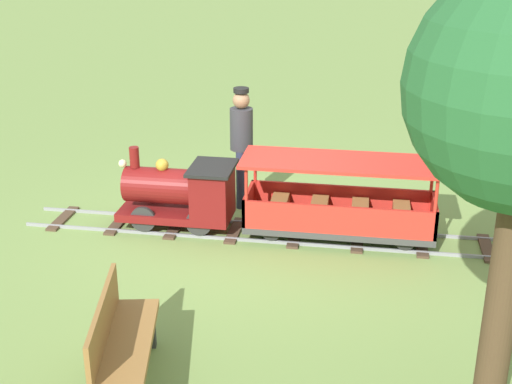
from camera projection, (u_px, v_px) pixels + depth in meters
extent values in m
plane|color=#75934C|center=(253.00, 233.00, 8.65)|extent=(60.00, 60.00, 0.00)
cube|color=gray|center=(262.00, 241.00, 8.39)|extent=(0.02, 6.05, 0.04)
cube|color=gray|center=(268.00, 224.00, 8.85)|extent=(0.02, 6.05, 0.04)
cube|color=#4C3828|center=(487.00, 248.00, 8.22)|extent=(0.74, 0.14, 0.03)
cube|color=#4C3828|center=(421.00, 244.00, 8.33)|extent=(0.74, 0.14, 0.03)
cube|color=#4C3828|center=(357.00, 239.00, 8.45)|extent=(0.74, 0.14, 0.03)
cube|color=#4C3828|center=(295.00, 235.00, 8.56)|extent=(0.74, 0.14, 0.03)
cube|color=#4C3828|center=(235.00, 231.00, 8.68)|extent=(0.74, 0.14, 0.03)
cube|color=#4C3828|center=(176.00, 226.00, 8.79)|extent=(0.74, 0.14, 0.03)
cube|color=#4C3828|center=(119.00, 222.00, 8.91)|extent=(0.74, 0.14, 0.03)
cube|color=#4C3828|center=(63.00, 218.00, 9.02)|extent=(0.74, 0.14, 0.03)
cube|color=maroon|center=(176.00, 212.00, 8.72)|extent=(0.62, 1.40, 0.10)
cylinder|color=maroon|center=(159.00, 185.00, 8.62)|extent=(0.44, 0.85, 0.44)
cylinder|color=#B7932D|center=(126.00, 183.00, 8.68)|extent=(0.37, 0.02, 0.37)
cylinder|color=maroon|center=(134.00, 157.00, 8.53)|extent=(0.12, 0.12, 0.26)
sphere|color=#B7932D|center=(162.00, 165.00, 8.51)|extent=(0.16, 0.16, 0.16)
cube|color=maroon|center=(213.00, 190.00, 8.53)|extent=(0.62, 0.45, 0.55)
cube|color=black|center=(212.00, 168.00, 8.42)|extent=(0.70, 0.53, 0.04)
sphere|color=#F2EAB2|center=(123.00, 163.00, 8.59)|extent=(0.10, 0.10, 0.10)
cylinder|color=#2D2D2D|center=(143.00, 219.00, 8.55)|extent=(0.05, 0.32, 0.32)
cylinder|color=#2D2D2D|center=(155.00, 204.00, 9.00)|extent=(0.05, 0.32, 0.32)
cylinder|color=#2D2D2D|center=(199.00, 223.00, 8.44)|extent=(0.05, 0.32, 0.32)
cylinder|color=#2D2D2D|center=(208.00, 207.00, 8.90)|extent=(0.05, 0.32, 0.32)
cube|color=#3F3F3F|center=(339.00, 225.00, 8.42)|extent=(0.70, 2.25, 0.08)
cube|color=red|center=(338.00, 220.00, 8.04)|extent=(0.04, 2.25, 0.35)
cube|color=red|center=(341.00, 199.00, 8.65)|extent=(0.04, 2.25, 0.35)
cube|color=red|center=(249.00, 203.00, 8.51)|extent=(0.70, 0.04, 0.35)
cube|color=red|center=(434.00, 215.00, 8.18)|extent=(0.70, 0.04, 0.35)
cylinder|color=red|center=(246.00, 198.00, 8.14)|extent=(0.04, 0.04, 0.75)
cylinder|color=red|center=(255.00, 179.00, 8.73)|extent=(0.04, 0.04, 0.75)
cylinder|color=red|center=(435.00, 210.00, 7.81)|extent=(0.04, 0.04, 0.75)
cylinder|color=red|center=(431.00, 189.00, 8.40)|extent=(0.04, 0.04, 0.75)
cube|color=red|center=(342.00, 162.00, 8.12)|extent=(0.80, 2.35, 0.04)
cube|color=olive|center=(401.00, 217.00, 8.25)|extent=(0.54, 0.20, 0.24)
cube|color=olive|center=(360.00, 215.00, 8.33)|extent=(0.54, 0.20, 0.24)
cube|color=olive|center=(319.00, 212.00, 8.40)|extent=(0.54, 0.20, 0.24)
cube|color=olive|center=(279.00, 209.00, 8.47)|extent=(0.54, 0.20, 0.24)
cylinder|color=#262626|center=(271.00, 231.00, 8.32)|extent=(0.04, 0.24, 0.24)
cylinder|color=#262626|center=(277.00, 215.00, 8.78)|extent=(0.04, 0.24, 0.24)
cylinder|color=#262626|center=(406.00, 241.00, 8.08)|extent=(0.04, 0.24, 0.24)
cylinder|color=#262626|center=(404.00, 223.00, 8.54)|extent=(0.04, 0.24, 0.24)
cylinder|color=#282D47|center=(241.00, 180.00, 9.24)|extent=(0.12, 0.12, 0.80)
cylinder|color=#282D47|center=(243.00, 175.00, 9.41)|extent=(0.12, 0.12, 0.80)
cylinder|color=#333338|center=(241.00, 129.00, 9.08)|extent=(0.30, 0.30, 0.55)
sphere|color=#936B4C|center=(241.00, 100.00, 8.93)|extent=(0.22, 0.22, 0.22)
cylinder|color=black|center=(241.00, 90.00, 8.88)|extent=(0.20, 0.20, 0.06)
cube|color=olive|center=(127.00, 343.00, 5.70)|extent=(1.35, 0.65, 0.06)
cube|color=olive|center=(103.00, 323.00, 5.62)|extent=(1.28, 0.30, 0.40)
cube|color=#333333|center=(137.00, 327.00, 6.31)|extent=(0.14, 0.33, 0.42)
cylinder|color=#4C3823|center=(501.00, 309.00, 5.02)|extent=(0.24, 0.24, 2.08)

